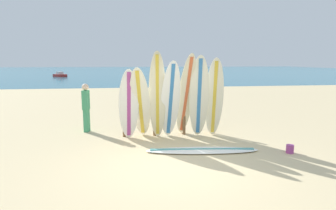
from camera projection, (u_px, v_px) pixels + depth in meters
ground_plane at (175, 166)px, 6.06m from camera, size 120.00×120.00×0.00m
ocean_water at (131, 71)px, 62.79m from camera, size 120.00×80.00×0.01m
surfboard_rack at (169, 112)px, 8.50m from camera, size 2.79×0.09×1.12m
surfboard_leaning_far_left at (129, 105)px, 7.94m from camera, size 0.60×0.59×2.01m
surfboard_leaning_left at (140, 103)px, 8.02m from camera, size 0.76×1.14×2.07m
surfboard_leaning_center_left at (157, 96)px, 7.97m from camera, size 0.55×0.67×2.49m
surfboard_leaning_center at (170, 100)px, 8.06m from camera, size 0.61×0.81×2.24m
surfboard_leaning_center_right at (186, 96)px, 8.20m from camera, size 0.56×1.19×2.43m
surfboard_leaning_right at (199, 97)px, 8.10m from camera, size 0.66×0.79×2.38m
surfboard_leaning_far_right at (214, 98)px, 8.20m from camera, size 0.62×0.72×2.31m
surfboard_lying_on_sand at (202, 150)px, 7.02m from camera, size 2.83×0.85×0.08m
beachgoer_standing at (86, 106)px, 8.87m from camera, size 0.23×0.28×1.52m
small_boat_offshore at (60, 75)px, 39.46m from camera, size 2.12×2.17×0.71m
sand_bucket at (290, 149)px, 6.92m from camera, size 0.18×0.18×0.20m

